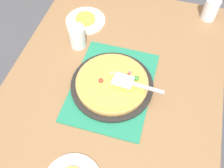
{
  "coord_description": "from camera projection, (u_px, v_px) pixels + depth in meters",
  "views": [
    {
      "loc": [
        0.62,
        0.17,
        1.73
      ],
      "look_at": [
        0.0,
        0.0,
        0.77
      ],
      "focal_mm": 40.67,
      "sensor_mm": 36.0,
      "label": 1
    }
  ],
  "objects": [
    {
      "name": "ground_plane",
      "position": [
        112.0,
        144.0,
        1.8
      ],
      "size": [
        8.0,
        8.0,
        0.0
      ],
      "primitive_type": "plane",
      "color": "#4C4C51"
    },
    {
      "name": "dining_table",
      "position": [
        112.0,
        98.0,
        1.27
      ],
      "size": [
        1.4,
        1.0,
        0.75
      ],
      "color": "olive",
      "rests_on": "ground_plane"
    },
    {
      "name": "placemat",
      "position": [
        112.0,
        86.0,
        1.17
      ],
      "size": [
        0.48,
        0.36,
        0.01
      ],
      "primitive_type": "cube",
      "color": "#237F5B",
      "rests_on": "dining_table"
    },
    {
      "name": "pizza_pan",
      "position": [
        112.0,
        85.0,
        1.17
      ],
      "size": [
        0.38,
        0.38,
        0.01
      ],
      "primitive_type": "cylinder",
      "color": "black",
      "rests_on": "placemat"
    },
    {
      "name": "pizza",
      "position": [
        112.0,
        82.0,
        1.15
      ],
      "size": [
        0.33,
        0.33,
        0.05
      ],
      "color": "tan",
      "rests_on": "pizza_pan"
    },
    {
      "name": "plate_far_right",
      "position": [
        86.0,
        21.0,
        1.41
      ],
      "size": [
        0.22,
        0.22,
        0.01
      ],
      "primitive_type": "cylinder",
      "color": "white",
      "rests_on": "dining_table"
    },
    {
      "name": "served_slice_right",
      "position": [
        85.0,
        19.0,
        1.4
      ],
      "size": [
        0.11,
        0.11,
        0.02
      ],
      "primitive_type": "cylinder",
      "color": "gold",
      "rests_on": "plate_far_right"
    },
    {
      "name": "cup_near",
      "position": [
        77.0,
        37.0,
        1.27
      ],
      "size": [
        0.08,
        0.08,
        0.12
      ],
      "primitive_type": "cylinder",
      "color": "white",
      "rests_on": "dining_table"
    },
    {
      "name": "cup_corner",
      "position": [
        211.0,
        9.0,
        1.38
      ],
      "size": [
        0.08,
        0.08,
        0.12
      ],
      "primitive_type": "cylinder",
      "color": "white",
      "rests_on": "dining_table"
    },
    {
      "name": "pizza_server",
      "position": [
        133.0,
        84.0,
        1.1
      ],
      "size": [
        0.08,
        0.23,
        0.01
      ],
      "color": "silver",
      "rests_on": "pizza"
    }
  ]
}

